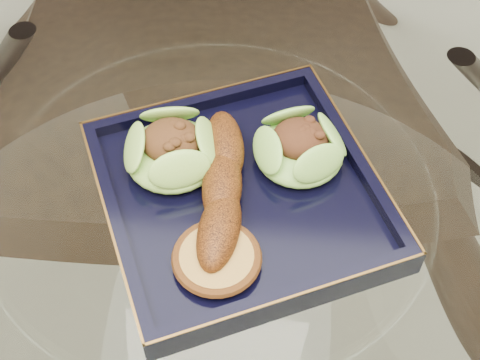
{
  "coord_description": "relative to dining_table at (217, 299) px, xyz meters",
  "views": [
    {
      "loc": [
        0.06,
        -0.37,
        1.33
      ],
      "look_at": [
        0.03,
        0.03,
        0.8
      ],
      "focal_mm": 50.0,
      "sensor_mm": 36.0,
      "label": 1
    }
  ],
  "objects": [
    {
      "name": "lettuce_wrap_left",
      "position": [
        -0.05,
        0.06,
        0.2
      ],
      "size": [
        0.11,
        0.11,
        0.04
      ],
      "primitive_type": "ellipsoid",
      "rotation": [
        0.0,
        0.0,
        -0.15
      ],
      "color": "#6D9F2E",
      "rests_on": "navy_plate"
    },
    {
      "name": "roasted_plantain",
      "position": [
        0.01,
        0.02,
        0.2
      ],
      "size": [
        0.05,
        0.19,
        0.04
      ],
      "primitive_type": "ellipsoid",
      "rotation": [
        0.0,
        0.0,
        1.62
      ],
      "color": "#6B310B",
      "rests_on": "navy_plate"
    },
    {
      "name": "dining_chair",
      "position": [
        -0.07,
        0.45,
        -0.06
      ],
      "size": [
        0.47,
        0.47,
        0.96
      ],
      "rotation": [
        0.0,
        0.0,
        0.14
      ],
      "color": "#321E10",
      "rests_on": "ground"
    },
    {
      "name": "lettuce_wrap_right",
      "position": [
        0.08,
        0.08,
        0.2
      ],
      "size": [
        0.1,
        0.1,
        0.03
      ],
      "primitive_type": "ellipsoid",
      "rotation": [
        0.0,
        0.0,
        0.05
      ],
      "color": "#57992C",
      "rests_on": "navy_plate"
    },
    {
      "name": "navy_plate",
      "position": [
        0.03,
        0.03,
        0.17
      ],
      "size": [
        0.36,
        0.36,
        0.02
      ],
      "primitive_type": "cube",
      "rotation": [
        0.0,
        0.0,
        0.43
      ],
      "color": "black",
      "rests_on": "dining_table"
    },
    {
      "name": "dining_table",
      "position": [
        0.0,
        0.0,
        0.0
      ],
      "size": [
        1.13,
        1.13,
        0.77
      ],
      "color": "white",
      "rests_on": "ground"
    },
    {
      "name": "crumb_patty",
      "position": [
        0.01,
        -0.06,
        0.19
      ],
      "size": [
        0.09,
        0.09,
        0.01
      ],
      "primitive_type": "cylinder",
      "rotation": [
        0.0,
        0.0,
        -0.35
      ],
      "color": "#BF8F3F",
      "rests_on": "navy_plate"
    }
  ]
}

